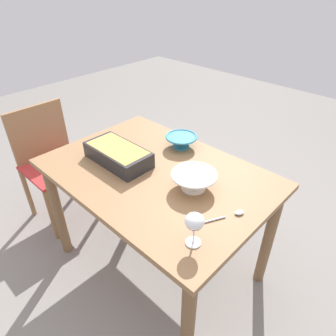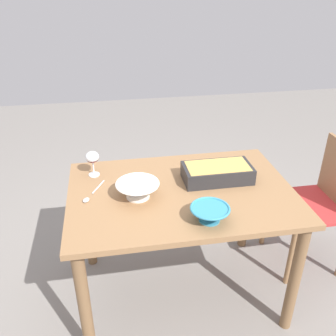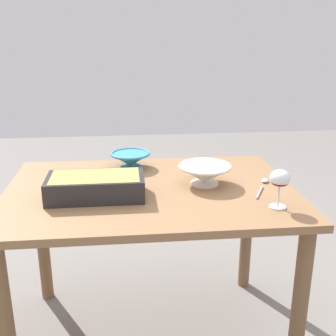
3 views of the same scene
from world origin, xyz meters
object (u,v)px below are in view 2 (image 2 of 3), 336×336
mixing_bowl (210,213)px  wine_glass (92,158)px  dining_table (181,208)px  serving_spoon (90,196)px  chair (320,200)px  casserole_dish (217,172)px  small_bowl (138,189)px

mixing_bowl → wine_glass: bearing=135.1°
dining_table → serving_spoon: (-0.49, 0.02, 0.12)m
chair → mixing_bowl: bearing=-153.8°
casserole_dish → serving_spoon: size_ratio=1.78×
mixing_bowl → small_bowl: 0.41m
dining_table → serving_spoon: serving_spoon is taller
mixing_bowl → small_bowl: bearing=140.1°
small_bowl → serving_spoon: bearing=169.3°
dining_table → wine_glass: bearing=151.6°
small_bowl → serving_spoon: (-0.25, 0.05, -0.04)m
wine_glass → serving_spoon: wine_glass is taller
dining_table → small_bowl: 0.29m
mixing_bowl → serving_spoon: mixing_bowl is taller
dining_table → wine_glass: wine_glass is taller
wine_glass → casserole_dish: 0.72m
serving_spoon → mixing_bowl: bearing=-28.8°
wine_glass → mixing_bowl: (0.55, -0.55, -0.07)m
dining_table → serving_spoon: 0.50m
small_bowl → serving_spoon: small_bowl is taller
chair → mixing_bowl: (-0.89, -0.44, 0.31)m
casserole_dish → small_bowl: casserole_dish is taller
mixing_bowl → dining_table: bearing=104.9°
wine_glass → mixing_bowl: wine_glass is taller
wine_glass → serving_spoon: bearing=-94.8°
wine_glass → small_bowl: wine_glass is taller
serving_spoon → small_bowl: bearing=-10.7°
chair → small_bowl: chair is taller
casserole_dish → mixing_bowl: 0.40m
wine_glass → casserole_dish: size_ratio=0.39×
casserole_dish → mixing_bowl: (-0.15, -0.37, -0.01)m
dining_table → mixing_bowl: (0.08, -0.29, 0.16)m
chair → small_bowl: size_ratio=3.77×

